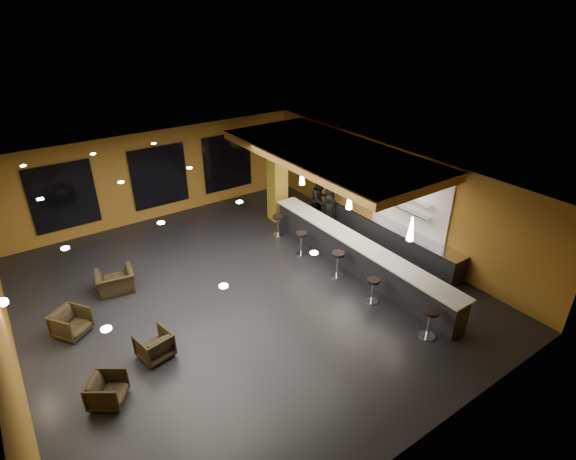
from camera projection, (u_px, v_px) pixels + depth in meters
floor at (243, 293)px, 13.65m from camera, size 12.00×13.00×0.10m
ceiling at (237, 182)px, 11.98m from camera, size 12.00×13.00×0.10m
wall_back at (158, 175)px, 17.58m from camera, size 12.00×0.10×3.50m
wall_front at (421, 387)px, 8.04m from camera, size 12.00×0.10×3.50m
wall_right at (390, 194)px, 15.87m from camera, size 0.10×13.00×3.50m
wood_soffit at (329, 153)px, 14.82m from camera, size 3.60×8.00×0.28m
window_left at (63, 197)px, 15.75m from camera, size 2.20×0.06×2.40m
window_center at (159, 177)px, 17.52m from camera, size 2.20×0.06×2.40m
window_right at (228, 162)px, 19.04m from camera, size 2.20×0.06×2.40m
tile_backsplash at (411, 197)px, 14.98m from camera, size 0.06×3.20×2.40m
bar_counter at (356, 256)px, 14.51m from camera, size 0.60×8.00×1.00m
bar_top at (357, 242)px, 14.27m from camera, size 0.78×8.10×0.05m
prep_counter at (388, 235)px, 15.92m from camera, size 0.70×6.00×0.86m
prep_top at (390, 224)px, 15.71m from camera, size 0.72×6.00×0.03m
wall_shelf_lower at (411, 211)px, 14.95m from camera, size 0.30×1.50×0.03m
wall_shelf_upper at (413, 199)px, 14.74m from camera, size 0.30×1.50×0.03m
column at (277, 178)px, 17.28m from camera, size 0.60×0.60×3.50m
wall_sconce at (3, 302)px, 10.18m from camera, size 0.22×0.22×0.22m
pendant_0 at (411, 229)px, 12.20m from camera, size 0.20×0.20×0.70m
pendant_1 at (350, 198)px, 14.02m from camera, size 0.20×0.20×0.70m
pendant_2 at (302, 175)px, 15.84m from camera, size 0.20×0.20×0.70m
staff_a at (330, 214)px, 16.70m from camera, size 0.64×0.54×1.50m
staff_b at (320, 200)px, 17.46m from camera, size 0.94×0.75×1.86m
staff_c at (329, 206)px, 17.35m from camera, size 0.86×0.71×1.51m
armchair_a at (107, 390)px, 9.77m from camera, size 1.03×1.03×0.68m
armchair_b at (154, 345)px, 11.02m from camera, size 0.89×0.91×0.71m
armchair_c at (71, 323)px, 11.75m from camera, size 1.10×1.10×0.73m
armchair_d at (115, 281)px, 13.49m from camera, size 1.20×1.09×0.69m
bar_stool_0 at (430, 320)px, 11.58m from camera, size 0.43×0.43×0.85m
bar_stool_1 at (373, 287)px, 12.96m from camera, size 0.39×0.39×0.77m
bar_stool_2 at (338, 261)px, 14.13m from camera, size 0.44×0.44×0.87m
bar_stool_3 at (301, 240)px, 15.38m from camera, size 0.42×0.42×0.82m
bar_stool_4 at (278, 223)px, 16.60m from camera, size 0.41×0.41×0.80m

